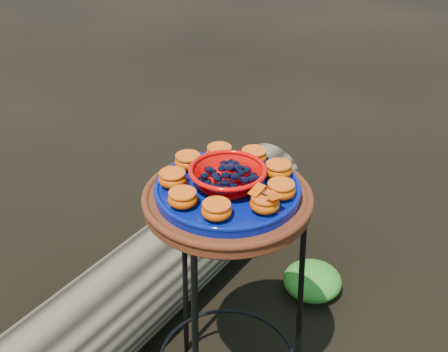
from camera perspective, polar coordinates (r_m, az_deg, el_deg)
plant_stand at (r=1.60m, az=0.32°, el=-13.47°), size 0.44×0.44×0.70m
terracotta_saucer at (r=1.36m, az=0.36°, el=-2.47°), size 0.41×0.41×0.03m
cobalt_plate at (r=1.35m, az=0.37°, el=-1.47°), size 0.35×0.35×0.02m
red_bowl at (r=1.33m, az=0.37°, el=-0.17°), size 0.17×0.17×0.05m
glass_gems at (r=1.31m, az=0.38°, el=1.17°), size 0.14×0.14×0.02m
orange_half_0 at (r=1.25m, az=4.17°, el=-2.84°), size 0.07×0.07×0.04m
orange_half_1 at (r=1.30m, az=5.79°, el=-1.46°), size 0.07×0.07×0.04m
orange_half_2 at (r=1.37m, az=5.53°, el=0.56°), size 0.07×0.07×0.04m
orange_half_3 at (r=1.43m, az=3.05°, el=1.99°), size 0.07×0.07×0.04m
orange_half_4 at (r=1.44m, az=-0.48°, el=2.33°), size 0.07×0.07×0.04m
orange_half_5 at (r=1.41m, az=-3.68°, el=1.46°), size 0.07×0.07×0.04m
orange_half_6 at (r=1.34m, az=-5.24°, el=-0.32°), size 0.07×0.07×0.04m
orange_half_7 at (r=1.26m, az=-4.22°, el=-2.34°), size 0.07×0.07×0.04m
orange_half_8 at (r=1.22m, az=-0.76°, el=-3.54°), size 0.07×0.07×0.04m
butterfly at (r=1.23m, az=4.22°, el=-1.83°), size 0.09×0.07×0.01m
driftwood_log at (r=2.01m, az=-7.19°, el=-9.91°), size 1.70×0.93×0.31m
foliage_right at (r=2.15m, az=8.98°, el=-10.37°), size 0.22×0.22×0.11m
foliage_back at (r=2.05m, az=-9.84°, el=-12.35°), size 0.28×0.28×0.14m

